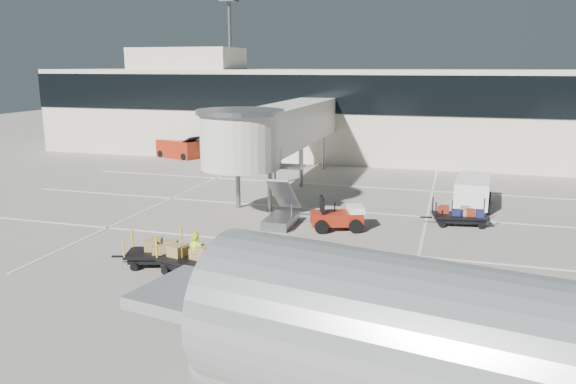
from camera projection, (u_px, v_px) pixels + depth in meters
name	position (u px, v px, depth m)	size (l,w,h in m)	color
ground	(277.00, 258.00, 24.86)	(140.00, 140.00, 0.00)	#9B958A
lane_markings	(314.00, 207.00, 33.77)	(40.00, 30.00, 0.02)	silver
terminal	(371.00, 112.00, 52.05)	(64.00, 12.11, 15.20)	beige
jet_bridge	(276.00, 129.00, 36.49)	(5.70, 20.40, 6.03)	beige
baggage_tug	(338.00, 218.00, 29.10)	(2.95, 2.45, 1.75)	maroon
suitcase_cart	(460.00, 216.00, 29.90)	(3.57, 1.87, 1.37)	black
box_cart_near	(198.00, 261.00, 22.80)	(4.14, 2.43, 1.59)	black
box_cart_far	(163.00, 253.00, 23.87)	(3.70, 2.25, 1.42)	black
ground_worker	(196.00, 254.00, 22.69)	(0.65, 0.43, 1.78)	#A0D816
minivan	(473.00, 189.00, 33.87)	(2.33, 4.80, 1.77)	white
belt_loader	(178.00, 149.00, 51.91)	(4.71, 2.97, 2.13)	maroon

